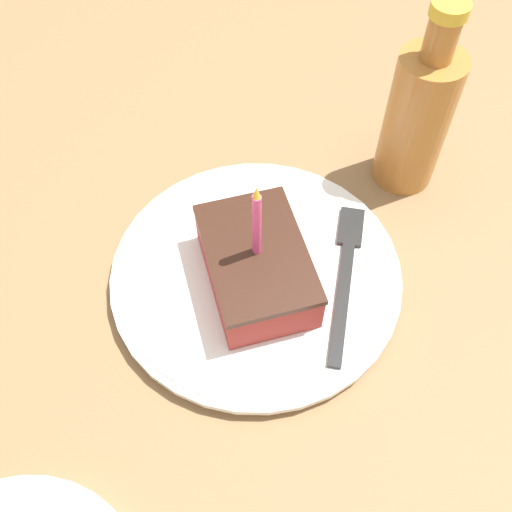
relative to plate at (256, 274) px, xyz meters
name	(u,v)px	position (x,y,z in m)	size (l,w,h in m)	color
ground_plane	(276,312)	(0.01, -0.03, -0.03)	(2.40, 2.40, 0.04)	olive
plate	(256,274)	(0.00, 0.00, 0.00)	(0.28, 0.28, 0.02)	white
cake_slice	(257,265)	(0.00, -0.01, 0.03)	(0.09, 0.13, 0.13)	#99332D
fork	(346,270)	(0.08, -0.02, 0.01)	(0.09, 0.17, 0.00)	#262626
bottle	(418,116)	(0.19, 0.09, 0.07)	(0.06, 0.06, 0.21)	#B27233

